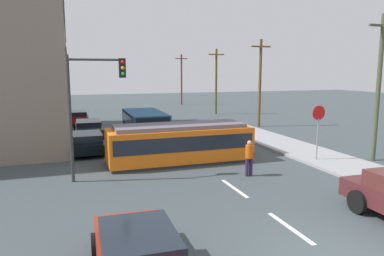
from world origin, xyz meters
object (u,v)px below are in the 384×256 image
(parked_sedan_near, at_px, (138,252))
(stop_sign, at_px, (318,121))
(parked_sedan_far, at_px, (89,128))
(utility_pole_mid, at_px, (260,82))
(utility_pole_near, at_px, (379,86))
(streetcar_tram, at_px, (180,142))
(parked_sedan_furthest, at_px, (77,117))
(pedestrian_crossing, at_px, (249,156))
(utility_pole_far, at_px, (216,80))
(city_bus, at_px, (145,123))
(parked_sedan_mid, at_px, (87,142))
(utility_pole_distant, at_px, (181,78))
(traffic_light_mast, at_px, (91,95))

(parked_sedan_near, relative_size, stop_sign, 1.43)
(parked_sedan_far, xyz_separation_m, utility_pole_mid, (14.35, 0.20, 3.28))
(parked_sedan_near, height_order, utility_pole_near, utility_pole_near)
(streetcar_tram, height_order, parked_sedan_furthest, streetcar_tram)
(streetcar_tram, relative_size, pedestrian_crossing, 4.52)
(utility_pole_far, bearing_deg, parked_sedan_far, -145.33)
(parked_sedan_near, bearing_deg, city_bus, 78.15)
(utility_pole_far, bearing_deg, pedestrian_crossing, -108.77)
(city_bus, distance_m, stop_sign, 12.34)
(parked_sedan_far, distance_m, parked_sedan_furthest, 6.88)
(parked_sedan_mid, distance_m, stop_sign, 13.20)
(pedestrian_crossing, bearing_deg, utility_pole_mid, 59.33)
(parked_sedan_mid, xyz_separation_m, parked_sedan_furthest, (-0.27, 12.46, -0.00))
(stop_sign, xyz_separation_m, utility_pole_distant, (2.98, 34.32, 1.56))
(parked_sedan_near, bearing_deg, utility_pole_far, 64.44)
(utility_pole_mid, height_order, utility_pole_distant, utility_pole_mid)
(streetcar_tram, xyz_separation_m, parked_sedan_near, (-4.05, -10.11, -0.44))
(parked_sedan_mid, bearing_deg, utility_pole_far, 46.56)
(parked_sedan_far, relative_size, utility_pole_far, 0.64)
(streetcar_tram, bearing_deg, parked_sedan_far, 113.61)
(city_bus, distance_m, utility_pole_distant, 26.60)
(parked_sedan_mid, bearing_deg, pedestrian_crossing, -47.32)
(pedestrian_crossing, distance_m, stop_sign, 4.95)
(utility_pole_distant, bearing_deg, stop_sign, -94.97)
(parked_sedan_far, relative_size, stop_sign, 1.59)
(streetcar_tram, bearing_deg, traffic_light_mast, -157.61)
(pedestrian_crossing, distance_m, utility_pole_mid, 15.71)
(utility_pole_near, bearing_deg, utility_pole_far, 89.90)
(utility_pole_mid, bearing_deg, traffic_light_mast, -141.58)
(parked_sedan_far, height_order, utility_pole_distant, utility_pole_distant)
(parked_sedan_mid, distance_m, utility_pole_far, 21.58)
(parked_sedan_near, xyz_separation_m, utility_pole_near, (14.10, 7.11, 3.41))
(city_bus, bearing_deg, parked_sedan_mid, -139.25)
(streetcar_tram, distance_m, parked_sedan_near, 10.90)
(parked_sedan_mid, relative_size, traffic_light_mast, 0.77)
(parked_sedan_far, xyz_separation_m, utility_pole_far, (14.28, 9.88, 3.15))
(parked_sedan_furthest, distance_m, utility_pole_mid, 16.75)
(parked_sedan_far, bearing_deg, utility_pole_mid, 0.78)
(parked_sedan_near, height_order, parked_sedan_mid, same)
(parked_sedan_furthest, xyz_separation_m, stop_sign, (11.79, -18.72, 1.57))
(parked_sedan_furthest, bearing_deg, parked_sedan_far, -84.42)
(parked_sedan_near, xyz_separation_m, traffic_light_mast, (-0.45, 8.26, 3.16))
(parked_sedan_near, height_order, parked_sedan_furthest, same)
(stop_sign, xyz_separation_m, traffic_light_mast, (-11.43, 0.44, 1.59))
(pedestrian_crossing, relative_size, utility_pole_far, 0.23)
(stop_sign, bearing_deg, streetcar_tram, 161.67)
(traffic_light_mast, xyz_separation_m, utility_pole_far, (14.60, 21.31, -0.01))
(parked_sedan_near, distance_m, utility_pole_far, 32.93)
(parked_sedan_furthest, bearing_deg, pedestrian_crossing, -70.25)
(parked_sedan_far, bearing_deg, pedestrian_crossing, -63.63)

